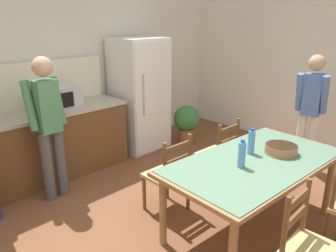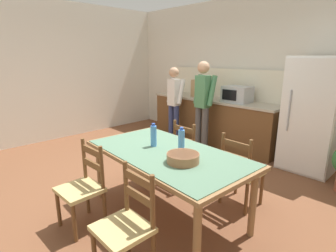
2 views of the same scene
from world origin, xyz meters
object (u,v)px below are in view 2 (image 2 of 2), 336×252
refrigerator (313,115)px  chair_side_far_right (241,171)px  chair_side_far_left (190,152)px  person_at_sink (174,100)px  paper_bag (197,88)px  chair_side_near_right (126,226)px  person_at_counter (203,101)px  serving_bowl (183,157)px  microwave (237,94)px  chair_side_near_left (83,187)px  dining_table (167,158)px  bottle_near_centre (154,136)px  bottle_off_centre (181,140)px

refrigerator → chair_side_far_right: size_ratio=1.96×
chair_side_far_left → person_at_sink: 1.99m
refrigerator → paper_bag: size_ratio=4.96×
chair_side_near_right → person_at_counter: 3.24m
serving_bowl → refrigerator: bearing=82.8°
chair_side_far_left → person_at_counter: person_at_counter is taller
microwave → chair_side_near_left: (0.24, -3.30, -0.64)m
paper_bag → person_at_counter: person_at_counter is taller
chair_side_near_left → chair_side_far_right: bearing=57.0°
dining_table → person_at_counter: size_ratio=1.15×
refrigerator → chair_side_near_left: bearing=-109.0°
chair_side_near_left → refrigerator: bearing=69.5°
person_at_sink → chair_side_far_left: bearing=-128.5°
bottle_near_centre → chair_side_near_left: bearing=-106.8°
chair_side_far_right → person_at_sink: bearing=-26.1°
bottle_off_centre → microwave: bearing=108.6°
microwave → chair_side_near_left: microwave is taller
dining_table → chair_side_near_left: (-0.47, -0.77, -0.25)m
chair_side_far_left → person_at_counter: 1.49m
chair_side_near_left → person_at_sink: (-1.42, 2.80, 0.43)m
paper_bag → person_at_sink: person_at_sink is taller
person_at_counter → chair_side_near_right: bearing=-152.2°
dining_table → chair_side_far_right: 0.94m
chair_side_near_left → chair_side_far_left: 1.59m
refrigerator → dining_table: bearing=-104.6°
chair_side_far_right → chair_side_near_left: bearing=60.5°
serving_bowl → bottle_off_centre: bearing=136.1°
chair_side_near_left → person_at_counter: 2.90m
bottle_near_centre → person_at_counter: size_ratio=0.16×
bottle_near_centre → bottle_off_centre: size_ratio=1.00×
chair_side_near_left → chair_side_near_right: (0.85, -0.05, 0.00)m
dining_table → chair_side_far_right: size_ratio=2.13×
paper_bag → serving_bowl: bearing=-52.5°
dining_table → microwave: bearing=105.7°
microwave → dining_table: 2.65m
paper_bag → person_at_counter: (0.56, -0.51, -0.16)m
dining_table → person_at_sink: person_at_sink is taller
dining_table → chair_side_far_right: bearing=58.6°
microwave → chair_side_near_left: bearing=-85.9°
refrigerator → dining_table: size_ratio=0.92×
serving_bowl → chair_side_near_right: (0.05, -0.72, -0.38)m
bottle_off_centre → paper_bag: bearing=126.6°
paper_bag → chair_side_near_left: 3.57m
microwave → refrigerator: bearing=-0.8°
chair_side_near_right → person_at_sink: size_ratio=0.58×
bottle_near_centre → chair_side_far_left: bottle_near_centre is taller
person_at_sink → chair_side_far_right: bearing=-118.0°
chair_side_near_right → person_at_counter: person_at_counter is taller
chair_side_near_left → chair_side_far_left: (0.10, 1.59, 0.00)m
paper_bag → bottle_off_centre: (1.78, -2.40, -0.21)m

